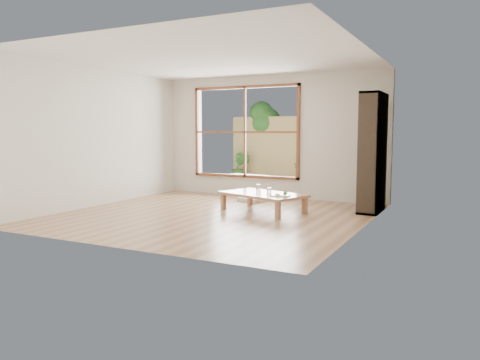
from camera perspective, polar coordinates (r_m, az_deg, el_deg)
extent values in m
plane|color=tan|center=(7.98, -3.20, -4.26)|extent=(5.00, 5.00, 0.00)
cube|color=#B07955|center=(8.29, 2.80, -1.76)|extent=(1.68, 1.29, 0.05)
cube|color=#B07955|center=(8.56, -2.05, -2.62)|extent=(0.10, 0.10, 0.28)
cube|color=#B07955|center=(9.02, 1.24, -2.17)|extent=(0.10, 0.10, 0.28)
cube|color=#B07955|center=(7.61, 4.64, -3.70)|extent=(0.10, 0.10, 0.28)
cube|color=#B07955|center=(8.13, 7.89, -3.12)|extent=(0.10, 0.10, 0.28)
cube|color=silver|center=(9.55, 1.85, -2.34)|extent=(0.67, 0.67, 0.08)
cube|color=#2E2419|center=(8.54, 15.87, 3.22)|extent=(0.33, 0.94, 2.08)
cylinder|color=silver|center=(8.31, 2.26, -1.06)|extent=(0.08, 0.08, 0.15)
cylinder|color=silver|center=(8.17, 3.57, -1.32)|extent=(0.08, 0.08, 0.11)
cylinder|color=silver|center=(8.33, 3.58, -1.25)|extent=(0.07, 0.07, 0.09)
cylinder|color=silver|center=(8.45, 2.16, -1.22)|extent=(0.06, 0.06, 0.07)
cube|color=white|center=(7.88, 4.96, -1.94)|extent=(0.30, 0.23, 0.02)
sphere|color=#38752F|center=(7.89, 5.54, -1.62)|extent=(0.07, 0.07, 0.07)
cube|color=gold|center=(7.86, 4.65, -1.81)|extent=(0.05, 0.04, 0.02)
cube|color=beige|center=(7.93, 4.57, -1.75)|extent=(0.06, 0.06, 0.02)
cylinder|color=silver|center=(7.82, 5.00, -1.90)|extent=(0.16, 0.03, 0.01)
cube|color=#332B25|center=(11.40, 3.16, -1.19)|extent=(2.80, 2.00, 0.05)
cube|color=#2E2419|center=(11.29, 1.19, 0.53)|extent=(1.14, 0.54, 0.05)
cube|color=#2E2419|center=(11.53, -1.17, -0.22)|extent=(0.07, 0.07, 0.30)
cube|color=#2E2419|center=(11.72, -0.42, -0.13)|extent=(0.07, 0.07, 0.30)
cube|color=#2E2419|center=(10.91, 2.91, -0.58)|extent=(0.07, 0.07, 0.30)
cube|color=#2E2419|center=(11.10, 3.64, -0.47)|extent=(0.07, 0.07, 0.30)
cube|color=tan|center=(12.24, 5.07, 3.51)|extent=(2.80, 0.06, 1.80)
imported|color=#2B6A27|center=(11.61, 8.31, 1.03)|extent=(0.91, 0.86, 0.82)
imported|color=#2B6A27|center=(12.39, 0.11, 1.51)|extent=(0.48, 0.39, 0.87)
cylinder|color=#4C3D2D|center=(12.80, 2.65, 3.18)|extent=(0.14, 0.14, 1.60)
sphere|color=#2B6A27|center=(12.73, 3.16, 6.99)|extent=(0.84, 0.84, 0.84)
sphere|color=#2B6A27|center=(12.92, 2.20, 6.09)|extent=(0.70, 0.70, 0.70)
sphere|color=#2B6A27|center=(12.69, 2.61, 8.13)|extent=(0.64, 0.64, 0.64)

